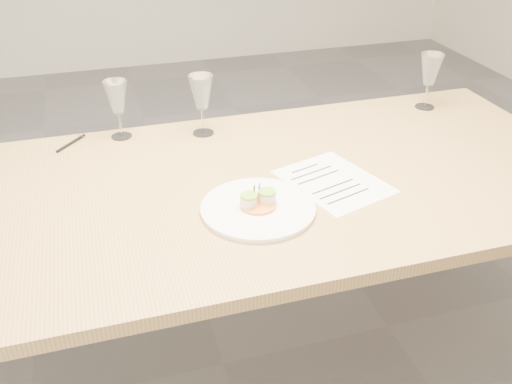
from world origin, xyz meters
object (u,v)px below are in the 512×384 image
object	(u,v)px
ballpoint_pen	(71,143)
wine_glass_0	(117,98)
wine_glass_2	(430,70)
wine_glass_1	(201,94)
dinner_plate	(258,207)
recipe_sheet	(334,182)
dining_table	(217,206)

from	to	relation	value
ballpoint_pen	wine_glass_0	xyz separation A→B (m)	(0.17, 0.01, 0.14)
wine_glass_2	wine_glass_1	bearing A→B (deg)	179.07
dinner_plate	wine_glass_1	size ratio (longest dim) A/B	1.50
wine_glass_1	wine_glass_2	bearing A→B (deg)	-0.93
recipe_sheet	wine_glass_2	bearing A→B (deg)	20.13
recipe_sheet	wine_glass_2	size ratio (longest dim) A/B	1.76
dinner_plate	wine_glass_1	bearing A→B (deg)	93.99
recipe_sheet	ballpoint_pen	world-z (taller)	ballpoint_pen
recipe_sheet	wine_glass_1	distance (m)	0.56
recipe_sheet	wine_glass_1	xyz separation A→B (m)	(-0.30, 0.45, 0.15)
dining_table	wine_glass_2	size ratio (longest dim) A/B	11.31
dining_table	recipe_sheet	distance (m)	0.36
wine_glass_2	dinner_plate	bearing A→B (deg)	-147.83
dinner_plate	ballpoint_pen	bearing A→B (deg)	129.86
recipe_sheet	wine_glass_0	distance (m)	0.78
dining_table	wine_glass_1	world-z (taller)	wine_glass_1
dining_table	recipe_sheet	world-z (taller)	recipe_sheet
dining_table	recipe_sheet	size ratio (longest dim) A/B	6.41
dining_table	ballpoint_pen	bearing A→B (deg)	134.08
dining_table	wine_glass_0	xyz separation A→B (m)	(-0.24, 0.43, 0.21)
dinner_plate	wine_glass_2	size ratio (longest dim) A/B	1.50
recipe_sheet	ballpoint_pen	bearing A→B (deg)	129.55
wine_glass_0	wine_glass_1	size ratio (longest dim) A/B	0.96
wine_glass_1	wine_glass_2	world-z (taller)	same
recipe_sheet	ballpoint_pen	distance (m)	0.90
dining_table	dinner_plate	world-z (taller)	dinner_plate
ballpoint_pen	wine_glass_0	distance (m)	0.22
dinner_plate	wine_glass_1	xyz separation A→B (m)	(-0.04, 0.54, 0.14)
dinner_plate	wine_glass_2	bearing A→B (deg)	32.17
dinner_plate	wine_glass_0	xyz separation A→B (m)	(-0.32, 0.60, 0.13)
wine_glass_0	wine_glass_2	world-z (taller)	wine_glass_2
recipe_sheet	wine_glass_0	world-z (taller)	wine_glass_0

